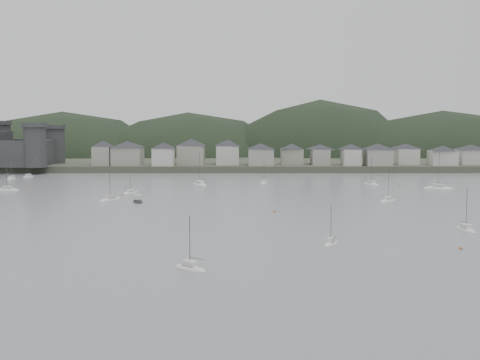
{
  "coord_description": "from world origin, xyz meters",
  "views": [
    {
      "loc": [
        -0.24,
        -99.72,
        22.85
      ],
      "look_at": [
        0.0,
        75.0,
        6.0
      ],
      "focal_mm": 44.29,
      "sensor_mm": 36.0,
      "label": 1
    }
  ],
  "objects": [
    {
      "name": "moored_fleet",
      "position": [
        -17.67,
        67.6,
        0.17
      ],
      "size": [
        242.33,
        177.54,
        13.84
      ],
      "color": "silver",
      "rests_on": "ground"
    },
    {
      "name": "mooring_buoys",
      "position": [
        14.25,
        72.53,
        0.15
      ],
      "size": [
        164.94,
        108.48,
        0.7
      ],
      "color": "#AC6D39",
      "rests_on": "ground"
    },
    {
      "name": "forested_ridge",
      "position": [
        4.83,
        269.4,
        -11.28
      ],
      "size": [
        851.55,
        103.94,
        102.57
      ],
      "color": "black",
      "rests_on": "ground"
    },
    {
      "name": "sailboat_lead",
      "position": [
        48.9,
        119.08,
        0.18
      ],
      "size": [
        5.87,
        8.51,
        11.19
      ],
      "rotation": [
        0.0,
        0.0,
        0.44
      ],
      "color": "silver",
      "rests_on": "ground"
    },
    {
      "name": "ground",
      "position": [
        0.0,
        0.0,
        0.0
      ],
      "size": [
        900.0,
        900.0,
        0.0
      ],
      "primitive_type": "plane",
      "color": "slate",
      "rests_on": "ground"
    },
    {
      "name": "far_shore_land",
      "position": [
        0.0,
        295.0,
        1.5
      ],
      "size": [
        900.0,
        250.0,
        3.0
      ],
      "primitive_type": "cube",
      "color": "#383D2D",
      "rests_on": "ground"
    },
    {
      "name": "motor_launch_far",
      "position": [
        -29.71,
        70.51,
        0.3
      ],
      "size": [
        4.67,
        7.35,
        3.67
      ],
      "rotation": [
        0.0,
        0.0,
        3.49
      ],
      "color": "black",
      "rests_on": "ground"
    },
    {
      "name": "waterfront_town",
      "position": [
        50.59,
        183.34,
        8.66
      ],
      "size": [
        451.48,
        28.46,
        12.92
      ],
      "color": "gray",
      "rests_on": "far_shore_land"
    }
  ]
}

